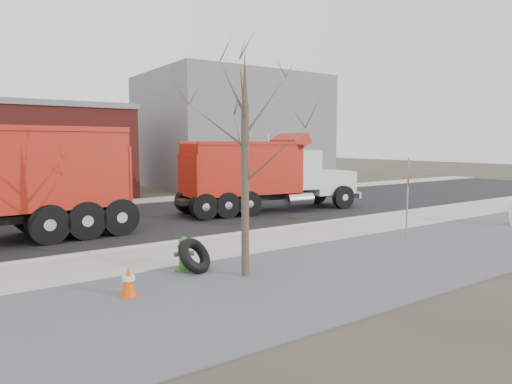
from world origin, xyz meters
TOP-DOWN VIEW (x-y plane):
  - ground at (0.00, 0.00)m, footprint 120.00×120.00m
  - gravel_verge at (0.00, -3.50)m, footprint 60.00×5.00m
  - sidewalk at (0.00, 0.25)m, footprint 60.00×2.50m
  - curb at (0.00, 1.55)m, footprint 60.00×0.15m
  - road at (0.00, 6.30)m, footprint 60.00×9.40m
  - far_sidewalk at (0.00, 12.00)m, footprint 60.00×2.00m
  - building_grey at (9.00, 18.00)m, footprint 12.00×10.00m
  - bare_tree at (-3.20, -2.60)m, footprint 3.20×3.20m
  - fire_hydrant at (-4.22, -1.43)m, footprint 0.50×0.49m
  - truck_tire at (-4.04, -1.64)m, footprint 1.19×1.12m
  - stop_sign at (3.50, -2.02)m, footprint 0.57×0.48m
  - traffic_cone_near at (-5.96, -2.50)m, footprint 0.34×0.34m
  - dump_truck_red_a at (3.07, 5.47)m, footprint 8.80×3.30m

SIDE VIEW (x-z plane):
  - ground at x=0.00m, z-range 0.00..0.00m
  - road at x=0.00m, z-range 0.00..0.02m
  - gravel_verge at x=0.00m, z-range 0.00..0.03m
  - sidewalk at x=0.00m, z-range 0.00..0.06m
  - far_sidewalk at x=0.00m, z-range 0.00..0.06m
  - curb at x=0.00m, z-range 0.00..0.11m
  - traffic_cone_near at x=-5.96m, z-range 0.00..0.65m
  - fire_hydrant at x=-4.22m, z-range -0.04..0.84m
  - truck_tire at x=-4.04m, z-range -0.04..0.88m
  - dump_truck_red_a at x=3.07m, z-range 0.03..3.55m
  - stop_sign at x=3.50m, z-range 0.49..3.12m
  - bare_tree at x=-3.20m, z-range 0.70..5.90m
  - building_grey at x=9.00m, z-range 0.00..8.00m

